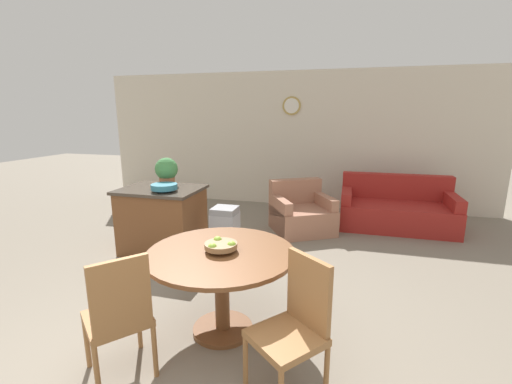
{
  "coord_description": "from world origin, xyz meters",
  "views": [
    {
      "loc": [
        1.19,
        -1.59,
        1.87
      ],
      "look_at": [
        0.15,
        2.29,
        0.95
      ],
      "focal_mm": 24.0,
      "sensor_mm": 36.0,
      "label": 1
    }
  ],
  "objects_px": {
    "teal_bowl": "(164,187)",
    "couch": "(396,210)",
    "kitchen_island": "(163,219)",
    "trash_bin": "(225,233)",
    "potted_plant": "(167,171)",
    "dining_chair_near_left": "(119,313)",
    "dining_chair_near_right": "(295,322)",
    "dining_table": "(222,270)",
    "armchair": "(301,214)",
    "fruit_bowl": "(221,245)"
  },
  "relations": [
    {
      "from": "dining_chair_near_left",
      "to": "dining_chair_near_right",
      "type": "xyz_separation_m",
      "value": [
        1.19,
        0.21,
        0.0
      ]
    },
    {
      "from": "armchair",
      "to": "dining_chair_near_left",
      "type": "bearing_deg",
      "value": -132.5
    },
    {
      "from": "dining_chair_near_right",
      "to": "potted_plant",
      "type": "bearing_deg",
      "value": -5.5
    },
    {
      "from": "teal_bowl",
      "to": "potted_plant",
      "type": "relative_size",
      "value": 0.87
    },
    {
      "from": "fruit_bowl",
      "to": "teal_bowl",
      "type": "relative_size",
      "value": 0.81
    },
    {
      "from": "teal_bowl",
      "to": "potted_plant",
      "type": "distance_m",
      "value": 0.41
    },
    {
      "from": "dining_table",
      "to": "potted_plant",
      "type": "distance_m",
      "value": 2.3
    },
    {
      "from": "teal_bowl",
      "to": "dining_table",
      "type": "bearing_deg",
      "value": -46.41
    },
    {
      "from": "dining_chair_near_right",
      "to": "trash_bin",
      "type": "xyz_separation_m",
      "value": [
        -1.23,
        2.01,
        -0.18
      ]
    },
    {
      "from": "teal_bowl",
      "to": "couch",
      "type": "distance_m",
      "value": 3.8
    },
    {
      "from": "dining_chair_near_left",
      "to": "potted_plant",
      "type": "bearing_deg",
      "value": 61.8
    },
    {
      "from": "dining_table",
      "to": "dining_chair_near_right",
      "type": "relative_size",
      "value": 1.3
    },
    {
      "from": "couch",
      "to": "fruit_bowl",
      "type": "bearing_deg",
      "value": -117.64
    },
    {
      "from": "dining_chair_near_left",
      "to": "potted_plant",
      "type": "xyz_separation_m",
      "value": [
        -0.96,
        2.42,
        0.57
      ]
    },
    {
      "from": "trash_bin",
      "to": "couch",
      "type": "xyz_separation_m",
      "value": [
        2.34,
        1.93,
        -0.05
      ]
    },
    {
      "from": "kitchen_island",
      "to": "armchair",
      "type": "distance_m",
      "value": 2.19
    },
    {
      "from": "dining_table",
      "to": "potted_plant",
      "type": "height_order",
      "value": "potted_plant"
    },
    {
      "from": "teal_bowl",
      "to": "dining_chair_near_left",
      "type": "bearing_deg",
      "value": -68.72
    },
    {
      "from": "fruit_bowl",
      "to": "potted_plant",
      "type": "relative_size",
      "value": 0.71
    },
    {
      "from": "couch",
      "to": "teal_bowl",
      "type": "bearing_deg",
      "value": -146.01
    },
    {
      "from": "dining_table",
      "to": "dining_chair_near_right",
      "type": "xyz_separation_m",
      "value": [
        0.7,
        -0.49,
        -0.06
      ]
    },
    {
      "from": "potted_plant",
      "to": "kitchen_island",
      "type": "bearing_deg",
      "value": -86.55
    },
    {
      "from": "fruit_bowl",
      "to": "potted_plant",
      "type": "xyz_separation_m",
      "value": [
        -1.45,
        1.71,
        0.3
      ]
    },
    {
      "from": "dining_chair_near_left",
      "to": "teal_bowl",
      "type": "xyz_separation_m",
      "value": [
        -0.8,
        2.06,
        0.42
      ]
    },
    {
      "from": "dining_chair_near_right",
      "to": "potted_plant",
      "type": "xyz_separation_m",
      "value": [
        -2.15,
        2.2,
        0.57
      ]
    },
    {
      "from": "teal_bowl",
      "to": "armchair",
      "type": "xyz_separation_m",
      "value": [
        1.59,
        1.48,
        -0.67
      ]
    },
    {
      "from": "dining_chair_near_left",
      "to": "teal_bowl",
      "type": "relative_size",
      "value": 2.84
    },
    {
      "from": "fruit_bowl",
      "to": "armchair",
      "type": "bearing_deg",
      "value": 83.97
    },
    {
      "from": "dining_chair_near_right",
      "to": "teal_bowl",
      "type": "relative_size",
      "value": 2.84
    },
    {
      "from": "fruit_bowl",
      "to": "couch",
      "type": "distance_m",
      "value": 3.93
    },
    {
      "from": "teal_bowl",
      "to": "couch",
      "type": "xyz_separation_m",
      "value": [
        3.11,
        2.09,
        -0.66
      ]
    },
    {
      "from": "potted_plant",
      "to": "couch",
      "type": "height_order",
      "value": "potted_plant"
    },
    {
      "from": "dining_chair_near_left",
      "to": "dining_chair_near_right",
      "type": "relative_size",
      "value": 1.0
    },
    {
      "from": "dining_table",
      "to": "couch",
      "type": "height_order",
      "value": "couch"
    },
    {
      "from": "kitchen_island",
      "to": "trash_bin",
      "type": "bearing_deg",
      "value": 0.44
    },
    {
      "from": "dining_table",
      "to": "kitchen_island",
      "type": "distance_m",
      "value": 2.09
    },
    {
      "from": "dining_table",
      "to": "kitchen_island",
      "type": "relative_size",
      "value": 1.17
    },
    {
      "from": "kitchen_island",
      "to": "potted_plant",
      "type": "height_order",
      "value": "potted_plant"
    },
    {
      "from": "teal_bowl",
      "to": "armchair",
      "type": "bearing_deg",
      "value": 42.78
    },
    {
      "from": "potted_plant",
      "to": "couch",
      "type": "relative_size",
      "value": 0.22
    },
    {
      "from": "teal_bowl",
      "to": "armchair",
      "type": "height_order",
      "value": "teal_bowl"
    },
    {
      "from": "fruit_bowl",
      "to": "potted_plant",
      "type": "height_order",
      "value": "potted_plant"
    },
    {
      "from": "fruit_bowl",
      "to": "trash_bin",
      "type": "xyz_separation_m",
      "value": [
        -0.53,
        1.52,
        -0.46
      ]
    },
    {
      "from": "dining_table",
      "to": "couch",
      "type": "relative_size",
      "value": 0.69
    },
    {
      "from": "dining_chair_near_right",
      "to": "teal_bowl",
      "type": "height_order",
      "value": "teal_bowl"
    },
    {
      "from": "trash_bin",
      "to": "potted_plant",
      "type": "bearing_deg",
      "value": 168.19
    },
    {
      "from": "teal_bowl",
      "to": "kitchen_island",
      "type": "bearing_deg",
      "value": 133.11
    },
    {
      "from": "dining_chair_near_left",
      "to": "couch",
      "type": "relative_size",
      "value": 0.53
    },
    {
      "from": "dining_table",
      "to": "dining_chair_near_right",
      "type": "distance_m",
      "value": 0.86
    },
    {
      "from": "trash_bin",
      "to": "armchair",
      "type": "xyz_separation_m",
      "value": [
        0.83,
        1.32,
        -0.06
      ]
    }
  ]
}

